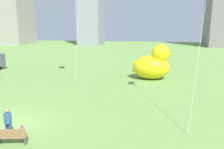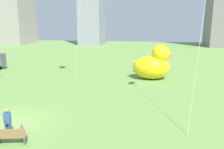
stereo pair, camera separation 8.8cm
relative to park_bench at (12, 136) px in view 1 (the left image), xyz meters
name	(u,v)px [view 1 (the left image)]	position (x,y,z in m)	size (l,w,h in m)	color
ground_plane	(11,124)	(-1.57, 2.22, -0.47)	(140.00, 140.00, 0.00)	#6A9346
park_bench	(12,136)	(0.00, 0.00, 0.00)	(1.57, 0.78, 0.90)	olive
person_adult	(8,121)	(-0.67, 0.75, 0.43)	(0.40, 0.40, 1.63)	#38476B
person_child	(23,132)	(0.28, 0.53, 0.01)	(0.21, 0.21, 0.86)	silver
giant_inflatable_duck	(153,64)	(6.96, 15.86, 1.19)	(4.70, 3.02, 3.89)	yellow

